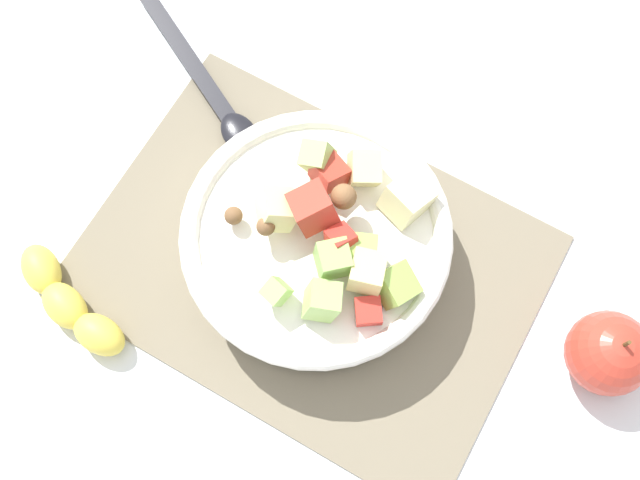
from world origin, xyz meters
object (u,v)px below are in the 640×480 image
at_px(salad_bowl, 321,242).
at_px(whole_apple, 608,353).
at_px(serving_spoon, 215,98).
at_px(banana_whole, 68,303).

bearing_deg(salad_bowl, whole_apple, -172.09).
bearing_deg(serving_spoon, whole_apple, 172.94).
xyz_separation_m(salad_bowl, whole_apple, (-0.28, -0.04, -0.01)).
bearing_deg(salad_bowl, banana_whole, 41.53).
distance_m(whole_apple, banana_whole, 0.52).
distance_m(serving_spoon, whole_apple, 0.48).
distance_m(salad_bowl, banana_whole, 0.26).
xyz_separation_m(serving_spoon, banana_whole, (0.00, 0.27, 0.01)).
height_order(serving_spoon, whole_apple, whole_apple).
bearing_deg(whole_apple, banana_whole, 23.65).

